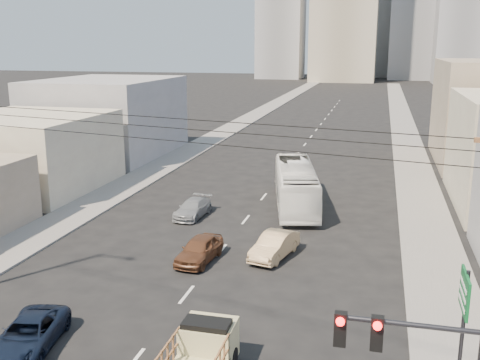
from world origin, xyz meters
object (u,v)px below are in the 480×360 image
at_px(navy_pickup, 28,334).
at_px(sedan_grey, 193,208).
at_px(sedan_brown, 199,249).
at_px(green_sign, 463,310).
at_px(sedan_tan, 274,245).
at_px(flatbed_pickup, 200,354).
at_px(city_bus, 296,185).

bearing_deg(navy_pickup, sedan_grey, 77.62).
bearing_deg(sedan_brown, green_sign, -36.40).
bearing_deg(sedan_tan, flatbed_pickup, -78.20).
height_order(flatbed_pickup, city_bus, city_bus).
height_order(sedan_brown, sedan_grey, sedan_brown).
bearing_deg(flatbed_pickup, navy_pickup, 175.79).
xyz_separation_m(city_bus, sedan_grey, (-6.44, -4.26, -0.98)).
height_order(flatbed_pickup, sedan_brown, flatbed_pickup).
distance_m(city_bus, green_sign, 24.15).
xyz_separation_m(flatbed_pickup, sedan_tan, (0.33, 12.33, -0.42)).
xyz_separation_m(navy_pickup, green_sign, (15.47, -0.43, 3.13)).
bearing_deg(sedan_grey, green_sign, -47.08).
xyz_separation_m(sedan_grey, green_sign, (14.84, -18.29, 3.16)).
xyz_separation_m(sedan_tan, sedan_grey, (-6.81, 6.05, -0.09)).
height_order(navy_pickup, city_bus, city_bus).
relative_size(navy_pickup, sedan_tan, 1.06).
bearing_deg(sedan_tan, green_sign, -43.42).
bearing_deg(sedan_tan, sedan_grey, 151.73).
bearing_deg(flatbed_pickup, green_sign, 0.62).
xyz_separation_m(navy_pickup, sedan_grey, (0.63, 17.85, -0.02)).
height_order(sedan_brown, green_sign, green_sign).
xyz_separation_m(navy_pickup, sedan_tan, (7.45, 11.80, 0.07)).
bearing_deg(sedan_tan, navy_pickup, -108.93).
distance_m(navy_pickup, green_sign, 15.79).
bearing_deg(sedan_brown, sedan_tan, 27.93).
bearing_deg(city_bus, navy_pickup, -119.72).
relative_size(navy_pickup, city_bus, 0.39).
bearing_deg(sedan_tan, sedan_brown, -144.25).
relative_size(sedan_grey, green_sign, 0.81).
distance_m(city_bus, sedan_tan, 10.35).
distance_m(flatbed_pickup, green_sign, 8.77).
distance_m(sedan_grey, green_sign, 23.76).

